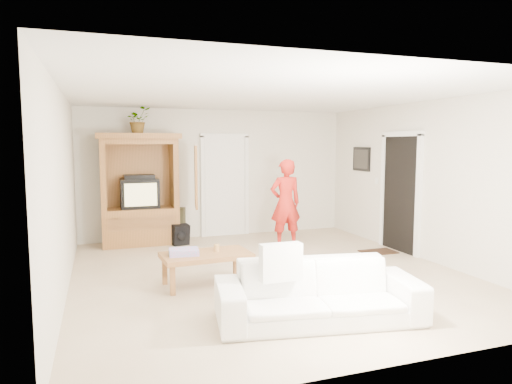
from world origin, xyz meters
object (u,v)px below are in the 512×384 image
sofa (319,292)px  coffee_table (206,257)px  man (285,203)px  armoire (141,197)px

sofa → coffee_table: bearing=127.3°
man → coffee_table: 2.68m
armoire → sofa: size_ratio=0.96×
man → coffee_table: bearing=44.7°
man → coffee_table: size_ratio=1.34×
coffee_table → man: bearing=39.7°
armoire → coffee_table: 3.01m
man → armoire: bearing=-22.0°
man → sofa: size_ratio=0.75×
coffee_table → sofa: bearing=-66.1°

